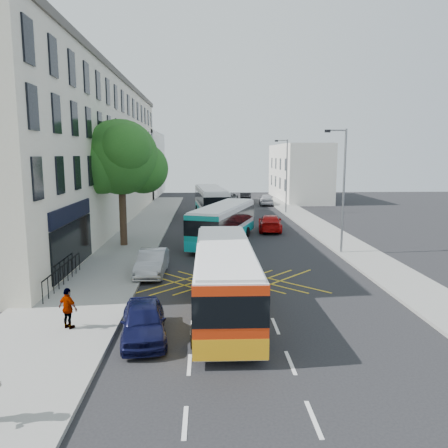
{
  "coord_description": "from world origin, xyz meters",
  "views": [
    {
      "loc": [
        -2.67,
        -15.86,
        6.53
      ],
      "look_at": [
        -1.5,
        11.26,
        2.2
      ],
      "focal_mm": 35.0,
      "sensor_mm": 36.0,
      "label": 1
    }
  ],
  "objects": [
    {
      "name": "terrace_main",
      "position": [
        -14.0,
        24.49,
        6.76
      ],
      "size": [
        8.3,
        45.0,
        13.5
      ],
      "color": "beige",
      "rests_on": "ground"
    },
    {
      "name": "distant_car_grey",
      "position": [
        0.64,
        43.0,
        0.67
      ],
      "size": [
        2.61,
        4.97,
        1.33
      ],
      "primitive_type": "imported",
      "rotation": [
        0.0,
        0.0,
        -0.08
      ],
      "color": "#414349",
      "rests_on": "ground"
    },
    {
      "name": "distant_car_silver",
      "position": [
        5.3,
        40.6,
        0.74
      ],
      "size": [
        2.1,
        4.49,
        1.49
      ],
      "primitive_type": "imported",
      "rotation": [
        0.0,
        0.0,
        3.06
      ],
      "color": "#A8AAB0",
      "rests_on": "ground"
    },
    {
      "name": "lamp_far",
      "position": [
        6.2,
        32.0,
        4.62
      ],
      "size": [
        1.45,
        0.15,
        8.0
      ],
      "color": "slate",
      "rests_on": "pavement_right"
    },
    {
      "name": "ground",
      "position": [
        0.0,
        0.0,
        0.0
      ],
      "size": [
        120.0,
        120.0,
        0.0
      ],
      "primitive_type": "plane",
      "color": "black",
      "rests_on": "ground"
    },
    {
      "name": "motorbike",
      "position": [
        -1.83,
        -1.8,
        0.87
      ],
      "size": [
        0.79,
        2.04,
        1.85
      ],
      "rotation": [
        0.0,
        0.0,
        -0.26
      ],
      "color": "black",
      "rests_on": "ground"
    },
    {
      "name": "building_right",
      "position": [
        11.0,
        48.0,
        4.0
      ],
      "size": [
        6.0,
        18.0,
        8.0
      ],
      "primitive_type": "cube",
      "color": "silver",
      "rests_on": "ground"
    },
    {
      "name": "red_hatchback",
      "position": [
        2.91,
        21.1,
        0.7
      ],
      "size": [
        2.51,
        5.02,
        1.4
      ],
      "primitive_type": "imported",
      "rotation": [
        0.0,
        0.0,
        3.02
      ],
      "color": "#B20807",
      "rests_on": "ground"
    },
    {
      "name": "distant_car_dark",
      "position": [
        2.89,
        44.29,
        0.67
      ],
      "size": [
        1.65,
        4.14,
        1.34
      ],
      "primitive_type": "imported",
      "rotation": [
        0.0,
        0.0,
        3.08
      ],
      "color": "black",
      "rests_on": "ground"
    },
    {
      "name": "parked_car_blue",
      "position": [
        -4.9,
        -0.94,
        0.66
      ],
      "size": [
        2.08,
        4.05,
        1.32
      ],
      "primitive_type": "imported",
      "rotation": [
        0.0,
        0.0,
        0.14
      ],
      "color": "black",
      "rests_on": "ground"
    },
    {
      "name": "pavement_left",
      "position": [
        -8.5,
        15.0,
        0.07
      ],
      "size": [
        5.0,
        70.0,
        0.15
      ],
      "primitive_type": "cube",
      "color": "gray",
      "rests_on": "ground"
    },
    {
      "name": "parked_car_silver",
      "position": [
        -5.6,
        7.54,
        0.68
      ],
      "size": [
        1.55,
        4.18,
        1.37
      ],
      "primitive_type": "imported",
      "rotation": [
        0.0,
        0.0,
        -0.03
      ],
      "color": "#A5A7AC",
      "rests_on": "ground"
    },
    {
      "name": "street_tree",
      "position": [
        -8.51,
        14.97,
        6.29
      ],
      "size": [
        6.3,
        5.7,
        8.8
      ],
      "color": "#382619",
      "rests_on": "pavement_left"
    },
    {
      "name": "bus_near",
      "position": [
        -1.9,
        1.54,
        1.5
      ],
      "size": [
        2.58,
        10.13,
        2.84
      ],
      "rotation": [
        0.0,
        0.0,
        -0.01
      ],
      "color": "silver",
      "rests_on": "ground"
    },
    {
      "name": "bus_mid",
      "position": [
        -1.32,
        16.07,
        1.5
      ],
      "size": [
        5.51,
        10.37,
        2.85
      ],
      "rotation": [
        0.0,
        0.0,
        -0.33
      ],
      "color": "silver",
      "rests_on": "ground"
    },
    {
      "name": "bus_far",
      "position": [
        -2.07,
        29.91,
        1.64
      ],
      "size": [
        3.58,
        11.3,
        3.12
      ],
      "rotation": [
        0.0,
        0.0,
        0.09
      ],
      "color": "silver",
      "rests_on": "ground"
    },
    {
      "name": "railings",
      "position": [
        -9.7,
        5.3,
        0.72
      ],
      "size": [
        0.08,
        5.6,
        1.14
      ],
      "primitive_type": null,
      "color": "black",
      "rests_on": "pavement_left"
    },
    {
      "name": "pedestrian_far",
      "position": [
        -7.75,
        -0.25,
        0.92
      ],
      "size": [
        0.97,
        0.79,
        1.54
      ],
      "primitive_type": "imported",
      "rotation": [
        0.0,
        0.0,
        2.59
      ],
      "color": "gray",
      "rests_on": "pavement_left"
    },
    {
      "name": "pavement_right",
      "position": [
        7.5,
        15.0,
        0.07
      ],
      "size": [
        3.0,
        70.0,
        0.15
      ],
      "primitive_type": "cube",
      "color": "gray",
      "rests_on": "ground"
    },
    {
      "name": "lamp_near",
      "position": [
        6.2,
        12.0,
        4.62
      ],
      "size": [
        1.45,
        0.15,
        8.0
      ],
      "color": "slate",
      "rests_on": "pavement_right"
    },
    {
      "name": "terrace_far",
      "position": [
        -14.0,
        55.0,
        5.0
      ],
      "size": [
        8.0,
        20.0,
        10.0
      ],
      "primitive_type": "cube",
      "color": "silver",
      "rests_on": "ground"
    }
  ]
}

